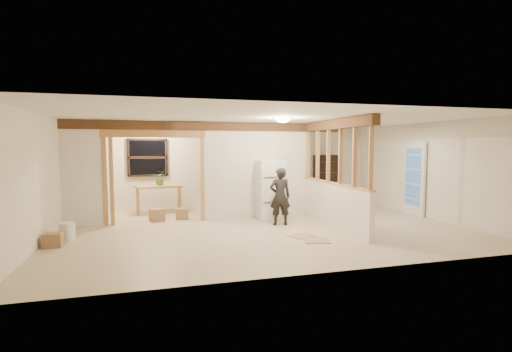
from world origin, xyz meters
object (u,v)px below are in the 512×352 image
object	(u,v)px
bookshelf	(326,179)
woman	(280,196)
work_table	(159,199)
refrigerator	(270,190)
shop_vac	(80,210)

from	to	relation	value
bookshelf	woman	bearing A→B (deg)	-131.67
woman	work_table	bearing A→B (deg)	-34.52
refrigerator	work_table	xyz separation A→B (m)	(-2.74, 1.71, -0.37)
work_table	shop_vac	bearing A→B (deg)	-164.94
refrigerator	bookshelf	world-z (taller)	bookshelf
woman	work_table	size ratio (longest dim) A/B	1.11
work_table	shop_vac	distance (m)	2.07
woman	work_table	distance (m)	3.70
woman	bookshelf	size ratio (longest dim) A/B	0.87
woman	bookshelf	world-z (taller)	bookshelf
woman	shop_vac	world-z (taller)	woman
woman	shop_vac	distance (m)	4.94
woman	shop_vac	bearing A→B (deg)	-12.15
refrigerator	bookshelf	xyz separation A→B (m)	(2.64, 2.21, 0.04)
refrigerator	bookshelf	bearing A→B (deg)	39.94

